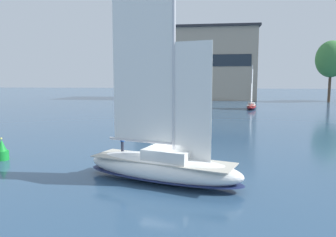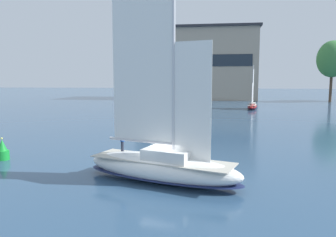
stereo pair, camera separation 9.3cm
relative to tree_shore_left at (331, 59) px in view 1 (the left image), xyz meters
The scene contains 6 objects.
ground_plane 85.49m from the tree_shore_left, 114.54° to the right, with size 400.00×400.00×0.00m, color #2D4C6B.
waterfront_building 39.08m from the tree_shore_left, 166.14° to the left, with size 37.89×18.52×22.26m.
tree_shore_left is the anchor object (origin of this frame).
sailboat_main 85.34m from the tree_shore_left, 114.53° to the right, with size 11.23×6.16×14.86m.
sailboat_moored_near_marina 36.16m from the tree_shore_left, 133.96° to the right, with size 3.04×7.10×9.46m.
channel_buoy 88.85m from the tree_shore_left, 123.76° to the right, with size 1.02×1.02×1.86m.
Camera 1 is at (3.30, -20.29, 6.65)m, focal length 35.00 mm.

